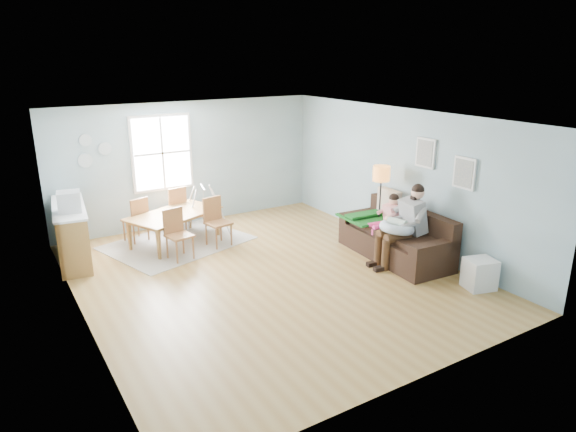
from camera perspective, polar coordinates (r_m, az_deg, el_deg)
room at (r=8.24m, az=-2.47°, el=8.89°), size 8.40×9.40×3.90m
window at (r=11.28m, az=-13.84°, el=6.82°), size 1.32×0.08×1.62m
pictures at (r=9.39m, az=16.96°, el=5.69°), size 0.05×1.34×0.74m
wall_plates at (r=10.92m, az=-20.95°, el=6.78°), size 0.67×0.02×0.66m
sofa at (r=9.84m, az=12.07°, el=-2.62°), size 1.12×2.35×0.93m
green_throw at (r=10.27m, az=9.07°, el=-0.06°), size 1.09×0.96×0.04m
beige_pillow at (r=10.26m, az=11.15°, el=1.36°), size 0.21×0.58×0.57m
father at (r=9.37m, az=12.83°, el=-0.71°), size 1.07×0.55×1.48m
nursing_pillow at (r=9.28m, az=11.99°, el=-1.26°), size 0.64×0.63×0.25m
infant at (r=9.28m, az=11.83°, el=-0.63°), size 0.24×0.44×0.16m
toddler at (r=9.80m, az=11.06°, el=0.21°), size 0.62×0.35×0.95m
floor_lamp at (r=10.02m, az=10.30°, el=3.91°), size 0.33×0.33×1.62m
storage_cube at (r=8.94m, az=20.48°, el=-6.04°), size 0.55×0.51×0.50m
rug at (r=10.64m, az=-12.16°, el=-2.92°), size 3.08×2.66×0.01m
dining_table at (r=10.54m, az=-12.26°, el=-1.34°), size 2.05×1.64×0.63m
chair_sw at (r=9.71m, az=-12.27°, el=-1.59°), size 0.50×0.50×0.95m
chair_se at (r=10.25m, az=-8.05°, el=-0.24°), size 0.51×0.51×0.97m
chair_nw at (r=10.74m, az=-16.40°, el=-0.09°), size 0.53×0.53×0.93m
chair_ne at (r=11.22m, az=-12.41°, el=1.12°), size 0.52×0.52×0.97m
counter at (r=10.19m, az=-22.89°, el=-1.77°), size 0.77×1.91×1.04m
monitor at (r=9.66m, az=-23.19°, el=1.48°), size 0.43×0.41×0.36m
baby_swing at (r=11.11m, az=-9.29°, el=0.50°), size 1.17×1.18×0.98m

